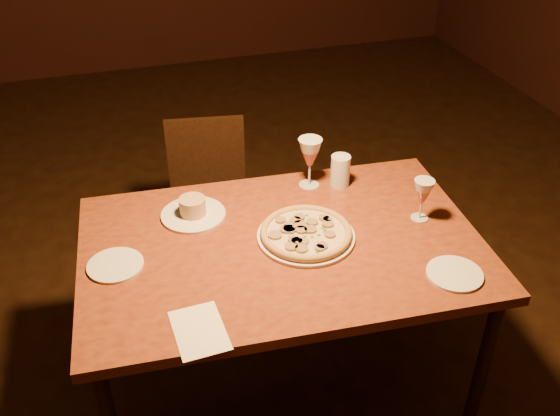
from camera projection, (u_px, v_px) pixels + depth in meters
name	position (u px, v px, depth m)	size (l,w,h in m)	color
floor	(208.00, 366.00, 2.64)	(7.00, 7.00, 0.00)	#311F10
dining_table	(282.00, 257.00, 2.19)	(1.43, 0.98, 0.74)	brown
chair_far	(209.00, 192.00, 2.98)	(0.42, 0.42, 0.77)	black
pizza_plate	(306.00, 233.00, 2.16)	(0.34, 0.34, 0.04)	white
ramekin_saucer	(193.00, 210.00, 2.27)	(0.24, 0.24, 0.07)	white
wine_glass_far	(310.00, 163.00, 2.40)	(0.09, 0.09, 0.20)	#B35B4A
wine_glass_right	(422.00, 200.00, 2.22)	(0.07, 0.07, 0.16)	#B35B4A
water_tumbler	(340.00, 171.00, 2.42)	(0.08, 0.08, 0.13)	silver
side_plate_left	(115.00, 265.00, 2.04)	(0.18, 0.18, 0.01)	white
side_plate_near	(455.00, 274.00, 2.00)	(0.18, 0.18, 0.01)	white
menu_card	(199.00, 330.00, 1.80)	(0.14, 0.21, 0.00)	white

